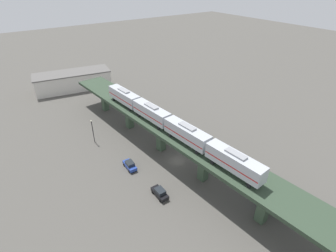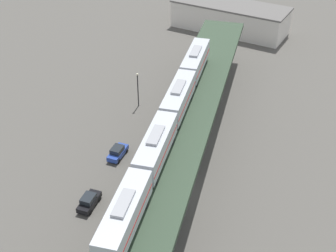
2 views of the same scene
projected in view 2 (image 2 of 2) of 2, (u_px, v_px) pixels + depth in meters
ground_plane at (174, 189)px, 68.99m from camera, size 400.00×400.00×0.00m
elevated_viaduct at (174, 152)px, 64.87m from camera, size 16.52×92.38×8.21m
subway_train at (168, 120)px, 64.80m from camera, size 7.22×49.85×4.45m
street_car_black at (89, 201)px, 65.52m from camera, size 1.96×4.40×1.89m
street_car_blue at (118, 152)px, 74.82m from camera, size 2.07×4.46×1.89m
street_lamp at (138, 87)px, 85.81m from camera, size 0.44×0.44×6.94m
warehouse_building at (230, 17)px, 116.10m from camera, size 29.87×14.88×6.80m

